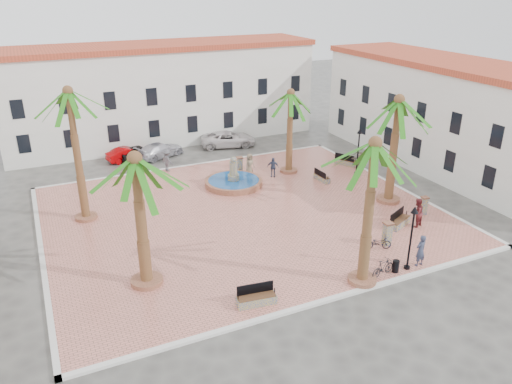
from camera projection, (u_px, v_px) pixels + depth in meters
ground at (243, 216)px, 34.56m from camera, size 120.00×120.00×0.00m
plaza at (243, 215)px, 34.53m from camera, size 26.00×22.00×0.15m
kerb_n at (193, 165)px, 43.71m from camera, size 26.30×0.30×0.16m
kerb_s at (329, 300)px, 25.35m from camera, size 26.30×0.30×0.16m
kerb_e at (393, 185)px, 39.56m from camera, size 0.30×22.30×0.16m
kerb_w at (42, 255)px, 29.50m from camera, size 0.30×22.30×0.16m
building_north at (162, 93)px, 49.38m from camera, size 30.40×7.40×9.50m
building_east at (449, 115)px, 42.20m from camera, size 7.40×26.40×9.00m
fountain at (234, 181)px, 39.20m from camera, size 4.54×4.54×2.35m
palm_nw at (70, 105)px, 30.77m from camera, size 4.78×4.78×9.00m
palm_sw at (136, 175)px, 24.23m from camera, size 5.54×5.54×7.41m
palm_s at (374, 160)px, 24.07m from camera, size 5.02×5.02×8.09m
palm_e at (398, 112)px, 33.92m from camera, size 5.49×5.49×7.86m
palm_ne at (291, 102)px, 39.75m from camera, size 4.75×4.75×7.02m
bench_s at (256, 299)px, 24.78m from camera, size 2.07×0.87×1.06m
bench_se at (399, 222)px, 32.70m from camera, size 2.04×1.37×1.04m
bench_e at (322, 178)px, 40.10m from camera, size 0.58×1.71×0.89m
bench_ne at (345, 162)px, 43.49m from camera, size 1.44×1.98×1.02m
lamppost_s at (412, 227)px, 26.94m from camera, size 0.42×0.42×3.83m
lamppost_e at (359, 144)px, 40.54m from camera, size 0.42×0.42×3.89m
bollard_se at (387, 233)px, 30.15m from camera, size 0.56×0.56×1.52m
bollard_n at (240, 165)px, 41.39m from camera, size 0.57×0.57×1.43m
bollard_e at (424, 205)px, 34.19m from camera, size 0.52×0.52×1.29m
litter_bin at (396, 266)px, 27.50m from camera, size 0.37×0.37×0.72m
cyclist_a at (421, 250)px, 27.91m from camera, size 0.73×0.52×1.90m
bicycle_a at (378, 243)px, 29.84m from camera, size 1.70×1.16×0.85m
cyclist_b at (417, 213)px, 32.37m from camera, size 1.13×0.99×1.96m
bicycle_b at (383, 268)px, 27.10m from camera, size 1.71×0.79×0.99m
pedestrian_fountain_a at (250, 164)px, 41.07m from camera, size 1.02×0.82×1.81m
pedestrian_fountain_b at (273, 167)px, 40.73m from camera, size 1.02×0.84×1.63m
pedestrian_north at (167, 160)px, 41.88m from camera, size 1.14×1.40×1.89m
pedestrian_east at (360, 161)px, 42.11m from camera, size 0.83×1.59×1.64m
car_black at (139, 152)px, 45.29m from camera, size 4.00×2.36×1.28m
car_red at (128, 154)px, 44.89m from camera, size 3.94×2.04×1.24m
car_silver at (160, 150)px, 45.68m from camera, size 5.04×3.56×1.35m
car_white at (228, 139)px, 48.65m from camera, size 5.78×3.68×1.49m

